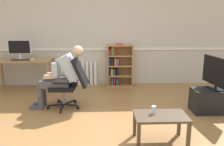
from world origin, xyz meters
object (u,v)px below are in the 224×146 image
object	(u,v)px
radiator	(81,73)
coffee_table	(161,119)
bookshelf	(118,65)
imac_monitor	(19,48)
computer_mouse	(32,59)
computer_desk	(23,63)
drinking_glass	(154,110)
office_chair	(71,81)
tv_stand	(214,100)
person_seated	(62,75)
tv_screen	(217,73)
keyboard	(21,60)

from	to	relation	value
radiator	coffee_table	size ratio (longest dim) A/B	1.11
bookshelf	radiator	distance (m)	0.97
imac_monitor	radiator	xyz separation A→B (m)	(1.40, 0.31, -0.71)
computer_mouse	computer_desk	bearing A→B (deg)	155.12
drinking_glass	office_chair	bearing A→B (deg)	135.12
computer_mouse	tv_stand	xyz separation A→B (m)	(3.67, -1.41, -0.56)
computer_desk	imac_monitor	world-z (taller)	imac_monitor
imac_monitor	person_seated	xyz separation A→B (m)	(1.18, -1.28, -0.37)
coffee_table	drinking_glass	world-z (taller)	drinking_glass
radiator	imac_monitor	bearing A→B (deg)	-167.45
computer_mouse	tv_screen	world-z (taller)	tv_screen
computer_mouse	radiator	size ratio (longest dim) A/B	0.13
tv_screen	coffee_table	xyz separation A→B (m)	(-1.26, -1.04, -0.40)
radiator	tv_stand	bearing A→B (deg)	-36.45
radiator	drinking_glass	distance (m)	3.16
keyboard	office_chair	xyz separation A→B (m)	(1.27, -1.07, -0.24)
bookshelf	tv_stand	distance (m)	2.48
bookshelf	tv_stand	world-z (taller)	bookshelf
computer_desk	person_seated	xyz separation A→B (m)	(1.10, -1.20, -0.01)
keyboard	person_seated	bearing A→B (deg)	-43.92
imac_monitor	office_chair	xyz separation A→B (m)	(1.35, -1.29, -0.49)
computer_mouse	radiator	distance (m)	1.27
radiator	person_seated	bearing A→B (deg)	-97.99
imac_monitor	tv_screen	distance (m)	4.32
imac_monitor	radiator	size ratio (longest dim) A/B	0.67
computer_desk	radiator	bearing A→B (deg)	16.38
computer_desk	radiator	world-z (taller)	computer_desk
keyboard	tv_screen	xyz separation A→B (m)	(3.92, -1.39, -0.03)
computer_desk	drinking_glass	distance (m)	3.60
office_chair	drinking_glass	xyz separation A→B (m)	(1.30, -1.30, -0.07)
computer_mouse	tv_stand	bearing A→B (deg)	-21.01
computer_desk	tv_stand	world-z (taller)	computer_desk
tv_stand	tv_screen	size ratio (longest dim) A/B	0.93
person_seated	coffee_table	bearing A→B (deg)	52.29
tv_screen	computer_desk	bearing A→B (deg)	62.21
bookshelf	coffee_table	size ratio (longest dim) A/B	1.50
person_seated	computer_mouse	bearing A→B (deg)	-138.59
office_chair	tv_stand	world-z (taller)	office_chair
person_seated	coffee_table	world-z (taller)	person_seated
radiator	computer_mouse	bearing A→B (deg)	-154.48
person_seated	tv_stand	xyz separation A→B (m)	(2.82, -0.33, -0.43)
computer_desk	person_seated	size ratio (longest dim) A/B	1.13
imac_monitor	coffee_table	bearing A→B (deg)	-43.93
imac_monitor	keyboard	size ratio (longest dim) A/B	1.23
office_chair	coffee_table	world-z (taller)	office_chair
bookshelf	drinking_glass	size ratio (longest dim) A/B	9.77
office_chair	person_seated	world-z (taller)	person_seated
computer_desk	tv_screen	world-z (taller)	tv_screen
keyboard	bookshelf	size ratio (longest dim) A/B	0.41
drinking_glass	bookshelf	bearing A→B (deg)	96.32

